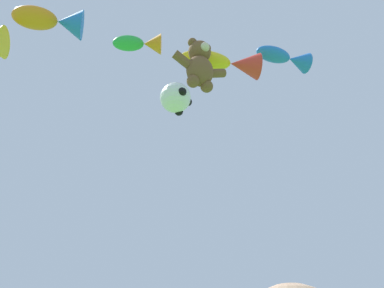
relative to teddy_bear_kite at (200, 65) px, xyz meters
The scene contains 6 objects.
teddy_bear_kite is the anchor object (origin of this frame).
soccer_ball_kite 1.78m from the teddy_bear_kite, 165.34° to the right, with size 0.81×0.81×0.75m.
fish_kite_cobalt 3.64m from the teddy_bear_kite, ahead, with size 1.90×0.93×0.69m.
fish_kite_goldfin 1.35m from the teddy_bear_kite, 16.74° to the left, with size 2.51×1.54×0.81m.
fish_kite_emerald 2.14m from the teddy_bear_kite, 136.01° to the left, with size 1.51×1.15×0.62m.
fish_kite_tangerine 4.56m from the teddy_bear_kite, 150.35° to the left, with size 2.12×1.37×0.91m.
Camera 1 is at (-2.66, -1.97, 1.54)m, focal length 40.00 mm.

